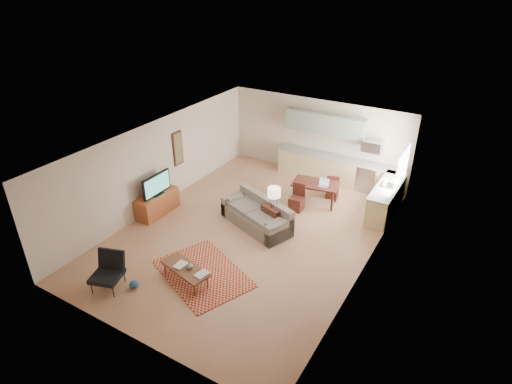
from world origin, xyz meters
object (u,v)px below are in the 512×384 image
Objects in this scene: tv_credenza at (157,203)px; dining_table at (315,193)px; sofa at (256,214)px; coffee_table at (186,274)px; console_table at (273,218)px; armchair at (106,273)px.

tv_credenza is 1.01× the size of dining_table.
sofa reaches higher than tv_credenza.
coffee_table is 0.92× the size of tv_credenza.
coffee_table is 3.39m from tv_credenza.
dining_table is (0.91, 2.07, -0.05)m from sofa.
coffee_table is at bearing -73.34° from sofa.
coffee_table is at bearing -84.23° from console_table.
sofa is 1.78× the size of coffee_table.
sofa reaches higher than dining_table.
tv_credenza is at bearing -144.74° from console_table.
armchair reaches higher than sofa.
dining_table is at bearing 86.80° from sofa.
sofa is 3.15× the size of console_table.
armchair reaches higher than tv_credenza.
dining_table is at bearing 97.11° from console_table.
console_table is 2.01m from dining_table.
coffee_table is 1.80m from armchair.
coffee_table is at bearing 20.27° from armchair.
sofa is 1.65× the size of tv_credenza.
armchair reaches higher than dining_table.
console_table is at bearing 44.83° from armchair.
tv_credenza is at bearing 94.30° from armchair.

